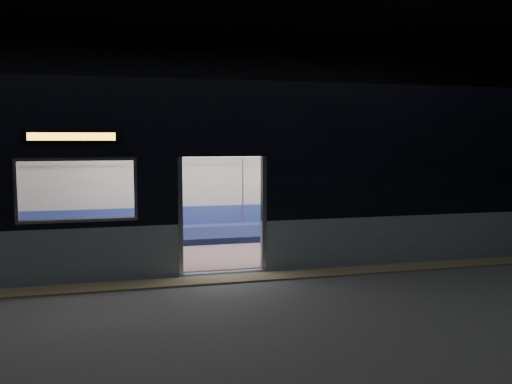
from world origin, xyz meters
name	(u,v)px	position (x,y,z in m)	size (l,w,h in m)	color
station_floor	(236,289)	(0.00, 0.00, -0.01)	(24.00, 14.00, 0.01)	#47494C
station_envelope	(235,52)	(0.00, 0.00, 3.66)	(24.00, 14.00, 5.00)	black
tactile_strip	(229,279)	(0.00, 0.55, 0.01)	(22.80, 0.50, 0.03)	#8C7F59
metro_car	(208,164)	(0.00, 2.54, 1.85)	(18.00, 3.04, 3.35)	#8E9BA9
passenger	(289,208)	(2.03, 3.55, 0.78)	(0.38, 0.66, 1.33)	black
handbag	(294,214)	(2.07, 3.33, 0.66)	(0.25, 0.21, 0.12)	black
transit_map	(401,173)	(5.00, 3.85, 1.51)	(1.10, 0.03, 0.72)	white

